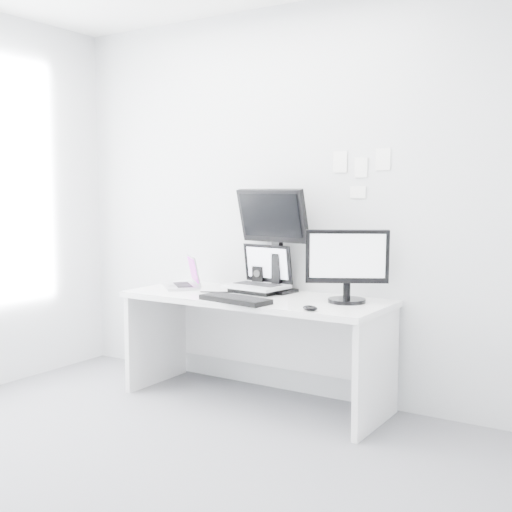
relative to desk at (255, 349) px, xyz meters
The scene contains 14 objects.
ground 1.30m from the desk, 90.00° to the right, with size 3.60×3.60×0.00m, color #595A5E.
back_wall 1.05m from the desk, 90.00° to the left, with size 3.60×3.60×0.00m, color silver.
desk is the anchor object (origin of this frame).
macbook 0.81m from the desk, behind, with size 0.33×0.25×0.25m, color #B4B4B8.
speaker 0.54m from the desk, 116.03° to the left, with size 0.08×0.08×0.16m, color black.
dell_laptop 0.55m from the desk, 120.15° to the left, with size 0.40×0.31×0.34m, color #B1B4B9.
rear_monitor 0.76m from the desk, 83.51° to the left, with size 0.54×0.19×0.73m, color black.
samsung_monitor 0.88m from the desk, ahead, with size 0.52×0.24×0.48m, color black.
keyboard 0.47m from the desk, 84.54° to the right, with size 0.48×0.17×0.03m, color black.
mouse 0.75m from the desk, 27.37° to the right, with size 0.10×0.06×0.03m, color black.
wall_note_0 1.38m from the desk, 37.40° to the left, with size 0.10×0.00×0.14m, color white.
wall_note_1 1.40m from the desk, 29.83° to the left, with size 0.09×0.00×0.13m, color white.
wall_note_2 1.51m from the desk, 24.64° to the left, with size 0.10×0.00×0.14m, color white.
wall_note_3 1.25m from the desk, 30.67° to the left, with size 0.11×0.00×0.08m, color white.
Camera 1 is at (2.32, -2.40, 1.43)m, focal length 45.95 mm.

